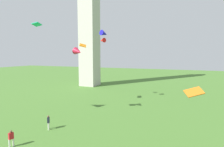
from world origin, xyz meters
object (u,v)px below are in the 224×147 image
person_2 (11,137)px  kite_flying_5 (104,34)px  kite_flying_6 (83,45)px  kite_flying_1 (102,40)px  kite_flying_4 (78,52)px  person_0 (48,122)px  kite_flying_0 (37,24)px  kite_flying_2 (194,92)px

person_2 → kite_flying_5: 22.09m
kite_flying_6 → person_2: bearing=156.0°
kite_flying_1 → kite_flying_5: bearing=61.1°
kite_flying_4 → kite_flying_5: kite_flying_5 is taller
person_0 → person_2: 4.79m
kite_flying_0 → kite_flying_1: (2.60, 14.18, -1.09)m
kite_flying_2 → kite_flying_1: bearing=-73.0°
kite_flying_1 → kite_flying_5: 2.75m
person_0 → kite_flying_5: bearing=136.9°
kite_flying_0 → kite_flying_4: kite_flying_0 is taller
person_2 → kite_flying_0: bearing=33.6°
person_2 → kite_flying_2: 17.44m
person_2 → kite_flying_5: bearing=7.9°
kite_flying_0 → kite_flying_6: size_ratio=0.73×
person_0 → person_2: (-0.41, -4.77, -0.03)m
person_0 → kite_flying_0: (-2.78, 1.55, 12.16)m
person_0 → kite_flying_5: 18.25m
person_0 → kite_flying_2: bearing=41.2°
person_0 → kite_flying_5: kite_flying_5 is taller
kite_flying_4 → kite_flying_5: 8.85m
kite_flying_2 → kite_flying_6: kite_flying_6 is taller
kite_flying_6 → kite_flying_0: bearing=144.2°
kite_flying_6 → person_0: bearing=160.0°
person_0 → kite_flying_1: (-0.18, 15.73, 11.07)m
kite_flying_4 → kite_flying_6: 5.95m
person_2 → kite_flying_4: kite_flying_4 is taller
person_2 → kite_flying_0: size_ratio=1.15×
kite_flying_0 → kite_flying_4: bearing=-60.7°
kite_flying_2 → person_0: bearing=-34.6°
kite_flying_0 → kite_flying_5: kite_flying_5 is taller
kite_flying_5 → kite_flying_6: kite_flying_5 is taller
person_2 → kite_flying_1: (0.23, 20.51, 11.10)m
kite_flying_1 → kite_flying_0: bearing=17.0°
person_0 → kite_flying_2: kite_flying_2 is taller
kite_flying_0 → kite_flying_1: bearing=-27.8°
person_0 → kite_flying_2: size_ratio=1.25×
person_0 → kite_flying_2: 17.23m
kite_flying_1 → kite_flying_6: kite_flying_1 is taller
kite_flying_4 → kite_flying_5: size_ratio=1.01×
person_2 → person_0: bearing=8.1°
person_2 → kite_flying_6: bearing=17.4°
person_0 → kite_flying_6: size_ratio=0.87×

